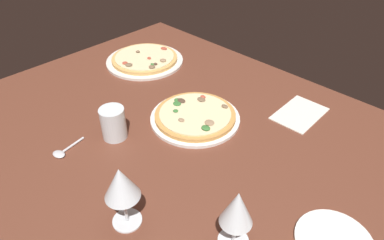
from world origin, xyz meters
The scene contains 8 objects.
dining_table centered at (0.00, 0.00, 2.00)cm, with size 150.00×110.00×4.00cm, color brown.
pizza_main centered at (4.67, -7.62, 5.23)cm, with size 28.50×28.50×3.38cm.
pizza_side centered at (46.68, -21.56, 5.19)cm, with size 31.22×31.22×3.40cm.
wine_glass_far centered at (-32.02, 18.56, 14.65)cm, with size 6.97×6.97×15.59cm.
wine_glass_near centered at (-11.30, 31.38, 16.05)cm, with size 7.80×7.80×16.65cm.
water_glass centered at (15.91, 15.17, 8.33)cm, with size 7.33×7.33×9.78cm.
paper_menu centered at (-17.72, -33.54, 4.15)cm, with size 12.17×18.34×0.30cm, color silver.
spoon centered at (20.42, 30.02, 4.46)cm, with size 4.43×10.57×1.00cm.
Camera 1 is at (-56.63, 56.55, 70.25)cm, focal length 32.44 mm.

